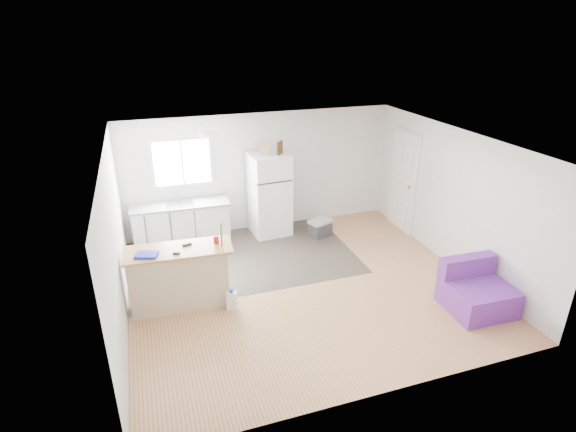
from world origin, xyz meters
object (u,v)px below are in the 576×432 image
(kitchen_cabinets, at_px, (182,223))
(peninsula, at_px, (179,277))
(bottle_left, at_px, (279,149))
(red_cup, at_px, (216,240))
(cleaner_jug, at_px, (232,300))
(bottle_right, at_px, (281,147))
(cardboard_box, at_px, (265,148))
(blue_tray, at_px, (147,255))
(refrigerator, at_px, (270,195))
(purple_seat, at_px, (476,292))
(mop, at_px, (219,290))
(cooler, at_px, (320,228))

(kitchen_cabinets, xyz_separation_m, peninsula, (-0.26, -2.13, 0.06))
(kitchen_cabinets, xyz_separation_m, bottle_left, (1.92, -0.19, 1.36))
(kitchen_cabinets, bearing_deg, red_cup, -79.03)
(cleaner_jug, distance_m, bottle_right, 3.30)
(cardboard_box, bearing_deg, blue_tray, -138.11)
(refrigerator, xyz_separation_m, purple_seat, (2.18, -3.54, -0.56))
(purple_seat, distance_m, mop, 3.88)
(cleaner_jug, relative_size, cardboard_box, 1.16)
(refrigerator, relative_size, cardboard_box, 5.53)
(blue_tray, xyz_separation_m, bottle_right, (2.67, 2.14, 0.81))
(red_cup, distance_m, bottle_left, 2.62)
(kitchen_cabinets, distance_m, refrigerator, 1.80)
(kitchen_cabinets, distance_m, cleaner_jug, 2.54)
(cooler, xyz_separation_m, bottle_right, (-0.68, 0.47, 1.61))
(kitchen_cabinets, relative_size, blue_tray, 6.23)
(cleaner_jug, height_order, bottle_right, bottle_right)
(bottle_right, bearing_deg, purple_seat, -61.22)
(cleaner_jug, relative_size, red_cup, 2.89)
(purple_seat, relative_size, bottle_right, 3.71)
(peninsula, bearing_deg, kitchen_cabinets, 86.48)
(blue_tray, distance_m, bottle_left, 3.39)
(kitchen_cabinets, xyz_separation_m, cardboard_box, (1.67, -0.11, 1.39))
(cardboard_box, bearing_deg, red_cup, -123.58)
(cooler, bearing_deg, red_cup, -166.44)
(purple_seat, xyz_separation_m, mop, (-3.65, 1.33, -0.04))
(cooler, relative_size, cleaner_jug, 1.51)
(red_cup, height_order, bottle_left, bottle_left)
(purple_seat, height_order, blue_tray, blue_tray)
(refrigerator, bearing_deg, mop, -127.97)
(blue_tray, bearing_deg, peninsula, 10.87)
(peninsula, relative_size, cooler, 3.05)
(cleaner_jug, bearing_deg, cooler, 61.51)
(cooler, height_order, cleaner_jug, cleaner_jug)
(peninsula, bearing_deg, bottle_left, 45.22)
(peninsula, bearing_deg, blue_tray, -165.69)
(peninsula, bearing_deg, bottle_right, 45.78)
(refrigerator, height_order, red_cup, refrigerator)
(blue_tray, bearing_deg, cardboard_box, 41.89)
(peninsula, relative_size, blue_tray, 5.30)
(cooler, distance_m, bottle_left, 1.82)
(red_cup, distance_m, blue_tray, 1.01)
(peninsula, height_order, bottle_left, bottle_left)
(kitchen_cabinets, distance_m, bottle_right, 2.42)
(purple_seat, distance_m, red_cup, 3.98)
(purple_seat, height_order, mop, mop)
(refrigerator, height_order, bottle_left, bottle_left)
(bottle_left, bearing_deg, kitchen_cabinets, 174.44)
(cooler, height_order, purple_seat, purple_seat)
(red_cup, bearing_deg, bottle_left, 50.68)
(peninsula, height_order, cooler, peninsula)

